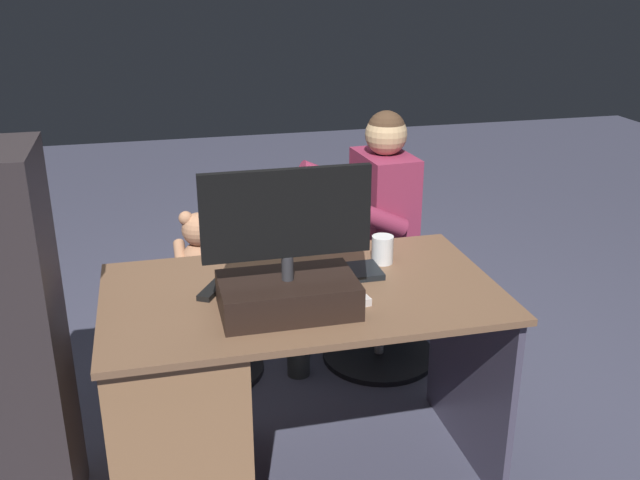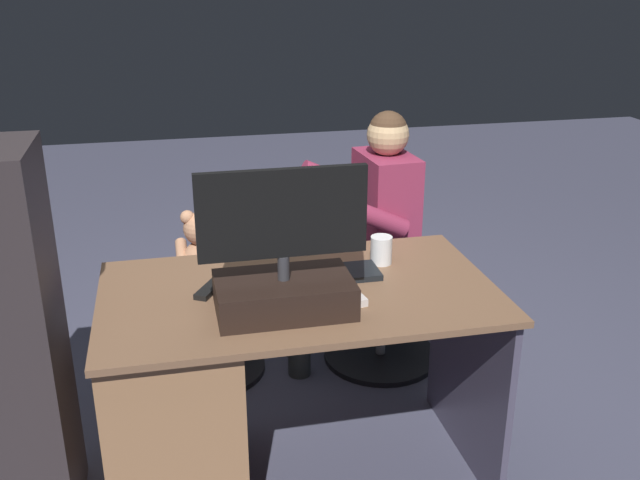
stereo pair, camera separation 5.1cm
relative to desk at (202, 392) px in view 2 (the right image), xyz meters
name	(u,v)px [view 2 (the right image)]	position (x,y,z in m)	size (l,w,h in m)	color
ground_plane	(284,415)	(-0.33, -0.35, -0.38)	(10.00, 10.00, 0.00)	#45465B
desk	(202,392)	(0.00, 0.00, 0.00)	(1.27, 0.73, 0.72)	brown
monitor	(284,274)	(-0.26, 0.13, 0.46)	(0.50, 0.25, 0.44)	black
keyboard	(317,275)	(-0.41, -0.07, 0.35)	(0.42, 0.14, 0.02)	black
computer_mouse	(228,283)	(-0.11, -0.06, 0.36)	(0.06, 0.10, 0.04)	#1D1F2E
cup	(381,250)	(-0.65, -0.15, 0.39)	(0.08, 0.08, 0.10)	white
tv_remote	(210,289)	(-0.05, -0.05, 0.35)	(0.04, 0.15, 0.02)	black
notebook_binder	(317,289)	(-0.38, 0.04, 0.35)	(0.22, 0.30, 0.02)	silver
office_chair_teddy	(206,316)	(-0.06, -0.77, -0.11)	(0.50, 0.50, 0.45)	black
teddy_bear	(201,247)	(-0.06, -0.78, 0.21)	(0.21, 0.21, 0.31)	tan
visitor_chair	(382,306)	(-0.84, -0.71, -0.12)	(0.52, 0.52, 0.45)	black
person	(364,224)	(-0.75, -0.71, 0.28)	(0.55, 0.50, 1.14)	#8D2B4A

